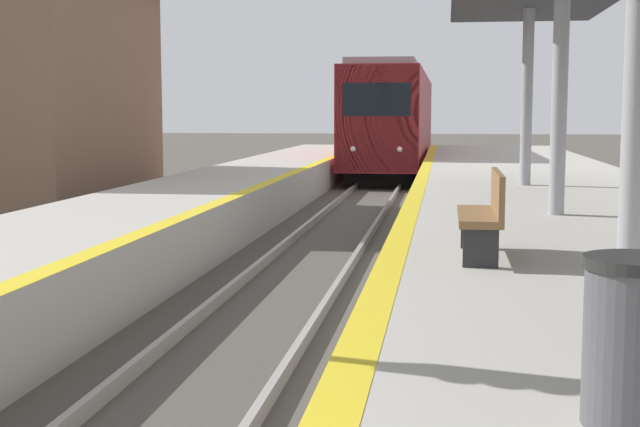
# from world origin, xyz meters

# --- Properties ---
(train) EXTENTS (2.70, 21.46, 4.27)m
(train) POSITION_xyz_m (0.00, 37.36, 2.17)
(train) COLOR black
(train) RESTS_ON ground
(trash_bin) EXTENTS (0.52, 0.52, 0.85)m
(trash_bin) POSITION_xyz_m (3.14, 2.91, 1.40)
(trash_bin) COLOR #4C4C51
(trash_bin) RESTS_ON platform_right
(bench) EXTENTS (0.44, 1.58, 0.92)m
(bench) POSITION_xyz_m (2.63, 8.00, 1.46)
(bench) COLOR brown
(bench) RESTS_ON platform_right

